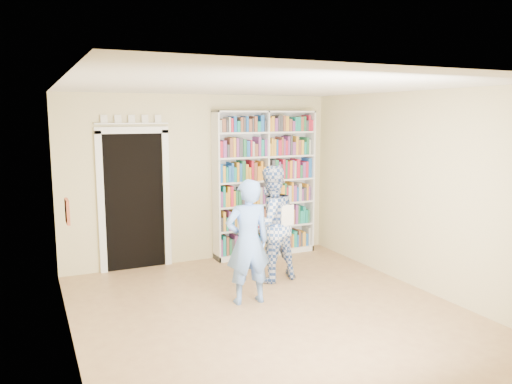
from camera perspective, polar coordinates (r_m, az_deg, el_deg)
floor at (r=6.24m, az=1.64°, el=-13.59°), size 5.00×5.00×0.00m
ceiling at (r=5.78m, az=1.76°, el=12.01°), size 5.00×5.00×0.00m
wall_back at (r=8.15m, az=-6.22°, el=1.51°), size 4.50×0.00×4.50m
wall_left at (r=5.27m, az=-20.79°, el=-3.01°), size 0.00×5.00×5.00m
wall_right at (r=7.15m, az=18.04°, el=0.11°), size 0.00×5.00×5.00m
bookshelf at (r=8.42m, az=0.98°, el=1.01°), size 1.78×0.33×2.44m
doorway at (r=7.87m, az=-13.75°, el=-0.20°), size 1.10×0.08×2.43m
wall_art at (r=5.45m, az=-20.77°, el=-2.08°), size 0.03×0.25×0.25m
man_blue at (r=6.30m, az=-0.95°, el=-5.72°), size 0.61×0.43×1.59m
man_plaid at (r=7.15m, az=1.63°, el=-3.65°), size 0.90×0.74×1.67m
paper_sheet at (r=6.96m, az=3.63°, el=-2.69°), size 0.21×0.03×0.29m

